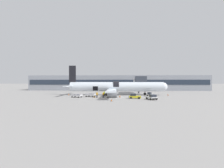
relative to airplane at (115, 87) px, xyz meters
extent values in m
plane|color=gray|center=(0.75, -5.31, -2.77)|extent=(500.00, 500.00, 0.00)
cube|color=silver|center=(-1.25, -9.30, -2.76)|extent=(22.85, 0.35, 0.01)
cube|color=gray|center=(0.75, 30.93, 1.10)|extent=(92.53, 13.14, 7.74)
cube|color=#232D3D|center=(0.75, 24.30, 1.49)|extent=(90.68, 0.16, 2.48)
cylinder|color=#4C4C51|center=(9.13, 7.48, -1.22)|extent=(0.60, 0.60, 3.11)
cube|color=silver|center=(9.13, 7.48, 1.90)|extent=(3.12, 11.82, 3.12)
cube|color=#333842|center=(9.13, 2.17, 1.90)|extent=(4.05, 1.60, 3.74)
cylinder|color=silver|center=(0.50, 0.00, 0.12)|extent=(31.38, 3.14, 3.14)
sphere|color=silver|center=(16.19, 0.00, 0.12)|extent=(2.98, 2.98, 2.98)
cone|color=silver|center=(-15.19, 0.00, 0.12)|extent=(3.61, 2.89, 2.89)
cylinder|color=black|center=(0.50, -0.03, 0.40)|extent=(1.88, 3.14, 3.14)
cube|color=black|center=(-14.60, 0.00, 4.52)|extent=(2.35, 0.28, 5.66)
cube|color=silver|center=(-14.55, -3.97, 0.43)|extent=(1.06, 7.94, 0.20)
cube|color=silver|center=(-14.55, 3.97, 0.43)|extent=(1.06, 7.94, 0.20)
cube|color=silver|center=(-0.75, -7.56, -0.74)|extent=(2.52, 14.18, 0.40)
cube|color=silver|center=(-0.75, 7.56, -0.74)|extent=(2.52, 14.18, 0.40)
cylinder|color=gray|center=(-0.55, -7.52, -1.69)|extent=(2.82, 2.09, 2.09)
cylinder|color=gray|center=(-0.55, 7.53, -1.69)|extent=(2.82, 2.09, 2.09)
cube|color=black|center=(-6.40, -1.55, -0.43)|extent=(1.70, 0.12, 1.40)
cylinder|color=#56565B|center=(10.23, 0.00, -1.48)|extent=(0.22, 0.22, 1.63)
sphere|color=black|center=(10.23, 0.00, -2.30)|extent=(0.94, 0.94, 0.94)
cylinder|color=#56565B|center=(-2.64, -2.27, -1.48)|extent=(0.22, 0.22, 1.63)
sphere|color=black|center=(-2.64, -2.27, -2.30)|extent=(0.94, 0.94, 0.94)
cylinder|color=#56565B|center=(-2.64, 2.27, -1.48)|extent=(0.22, 0.22, 1.63)
sphere|color=black|center=(-2.64, 2.27, -2.30)|extent=(0.94, 0.94, 0.94)
cube|color=yellow|center=(5.84, -10.03, -2.28)|extent=(3.35, 1.71, 0.51)
cube|color=#232833|center=(5.29, -9.94, -1.71)|extent=(1.58, 1.26, 0.61)
cube|color=black|center=(4.22, -9.77, -2.38)|extent=(0.29, 1.11, 0.26)
sphere|color=black|center=(4.86, -9.28, -2.49)|extent=(0.56, 0.56, 0.56)
sphere|color=black|center=(4.68, -10.44, -2.49)|extent=(0.56, 0.56, 0.56)
sphere|color=black|center=(7.01, -9.62, -2.49)|extent=(0.56, 0.56, 0.56)
sphere|color=black|center=(6.83, -10.77, -2.49)|extent=(0.56, 0.56, 0.56)
cube|color=white|center=(9.88, -11.93, -2.28)|extent=(2.51, 3.51, 0.51)
cube|color=#232833|center=(10.04, -12.46, -1.72)|extent=(1.77, 1.77, 0.61)
cube|color=black|center=(10.35, -13.49, -2.38)|extent=(1.48, 0.55, 0.25)
sphere|color=black|center=(9.42, -13.18, -2.49)|extent=(0.56, 0.56, 0.56)
sphere|color=black|center=(10.95, -12.73, -2.49)|extent=(0.56, 0.56, 0.56)
sphere|color=black|center=(8.81, -11.12, -2.49)|extent=(0.56, 0.56, 0.56)
sphere|color=black|center=(10.33, -10.67, -2.49)|extent=(0.56, 0.56, 0.56)
cube|color=silver|center=(11.29, -4.11, -2.29)|extent=(2.59, 2.28, 0.48)
cube|color=#232833|center=(10.95, -3.93, -1.75)|extent=(1.44, 1.50, 0.59)
cube|color=black|center=(10.28, -3.55, -2.39)|extent=(0.71, 1.14, 0.24)
sphere|color=black|center=(10.95, -3.18, -2.49)|extent=(0.56, 0.56, 0.56)
sphere|color=black|center=(10.31, -4.32, -2.49)|extent=(0.56, 0.56, 0.56)
sphere|color=black|center=(12.26, -3.91, -2.49)|extent=(0.56, 0.56, 0.56)
sphere|color=black|center=(11.62, -5.05, -2.49)|extent=(0.56, 0.56, 0.56)
cube|color=silver|center=(-7.17, -5.78, -2.30)|extent=(3.36, 2.50, 0.05)
cube|color=silver|center=(-5.77, -6.20, -2.04)|extent=(0.55, 1.67, 0.48)
cube|color=silver|center=(-7.41, -6.58, -2.04)|extent=(2.83, 0.89, 0.48)
cube|color=silver|center=(-6.94, -4.98, -2.04)|extent=(2.83, 0.89, 0.48)
cube|color=#333338|center=(-5.31, -6.33, -2.50)|extent=(0.89, 0.33, 0.06)
sphere|color=black|center=(-6.41, -6.91, -2.57)|extent=(0.40, 0.40, 0.40)
sphere|color=black|center=(-5.92, -5.25, -2.57)|extent=(0.40, 0.40, 0.40)
sphere|color=black|center=(-8.42, -6.32, -2.57)|extent=(0.40, 0.40, 0.40)
sphere|color=black|center=(-7.94, -4.66, -2.57)|extent=(0.40, 0.40, 0.40)
cube|color=#721951|center=(-8.06, -5.75, -2.10)|extent=(0.40, 0.31, 0.36)
cube|color=#2D2D33|center=(-6.90, -5.61, -2.07)|extent=(0.39, 0.22, 0.41)
cube|color=silver|center=(-10.88, -7.97, -2.30)|extent=(3.49, 2.46, 0.05)
cube|color=silver|center=(-9.41, -8.54, -2.07)|extent=(0.56, 1.31, 0.41)
cube|color=silver|center=(-11.12, -8.58, -2.07)|extent=(2.95, 1.21, 0.41)
cube|color=silver|center=(-10.63, -7.35, -2.07)|extent=(2.95, 1.21, 0.41)
cube|color=#333338|center=(-8.97, -8.72, -2.50)|extent=(0.87, 0.40, 0.06)
sphere|color=black|center=(-10.09, -9.02, -2.57)|extent=(0.40, 0.40, 0.40)
sphere|color=black|center=(-9.58, -7.73, -2.57)|extent=(0.40, 0.40, 0.40)
sphere|color=black|center=(-12.18, -8.20, -2.57)|extent=(0.40, 0.40, 0.40)
sphere|color=black|center=(-11.67, -6.91, -2.57)|extent=(0.40, 0.40, 0.40)
cube|color=#1E2347|center=(-10.49, -8.12, -2.05)|extent=(0.52, 0.31, 0.44)
cube|color=#2D2D33|center=(-11.67, -7.59, -2.08)|extent=(0.57, 0.46, 0.39)
cube|color=#4C1E1E|center=(-10.86, -7.71, -2.11)|extent=(0.49, 0.44, 0.33)
cylinder|color=black|center=(-3.20, -3.93, -2.37)|extent=(0.41, 0.41, 0.79)
cylinder|color=#CCE523|center=(-3.20, -3.93, -1.66)|extent=(0.52, 0.52, 0.63)
sphere|color=brown|center=(-3.20, -3.93, -1.24)|extent=(0.22, 0.22, 0.22)
cylinder|color=#CCE523|center=(-3.06, -3.76, -1.73)|extent=(0.17, 0.17, 0.57)
cylinder|color=#CCE523|center=(-3.34, -4.10, -1.73)|extent=(0.17, 0.17, 0.57)
cylinder|color=#2D2D33|center=(-4.84, -8.56, -2.34)|extent=(0.43, 0.43, 0.85)
cylinder|color=orange|center=(-4.84, -8.56, -1.59)|extent=(0.55, 0.55, 0.67)
sphere|color=tan|center=(-4.84, -8.56, -1.14)|extent=(0.23, 0.23, 0.23)
cylinder|color=orange|center=(-5.04, -8.42, -1.66)|extent=(0.18, 0.18, 0.61)
cylinder|color=orange|center=(-4.65, -8.70, -1.66)|extent=(0.18, 0.18, 0.61)
cylinder|color=black|center=(-3.09, -8.23, -2.37)|extent=(0.39, 0.39, 0.80)
cylinder|color=orange|center=(-3.09, -8.23, -1.66)|extent=(0.50, 0.50, 0.63)
sphere|color=beige|center=(-3.09, -8.23, -1.23)|extent=(0.22, 0.22, 0.22)
cylinder|color=orange|center=(-3.19, -8.43, -1.72)|extent=(0.16, 0.16, 0.58)
cylinder|color=orange|center=(-2.99, -8.03, -1.72)|extent=(0.16, 0.16, 0.58)
cube|color=olive|center=(-5.65, -8.25, -2.53)|extent=(0.46, 0.33, 0.49)
cube|color=black|center=(-5.65, -8.25, -2.22)|extent=(0.27, 0.08, 0.12)
cube|color=black|center=(17.81, -0.31, -2.75)|extent=(0.53, 0.53, 0.03)
cone|color=orange|center=(17.81, -0.31, -2.43)|extent=(0.39, 0.39, 0.67)
cylinder|color=white|center=(17.81, -0.31, -2.40)|extent=(0.23, 0.23, 0.08)
cube|color=black|center=(-0.37, -15.46, -2.75)|extent=(0.54, 0.54, 0.03)
cone|color=orange|center=(-0.37, -15.46, -2.49)|extent=(0.40, 0.40, 0.56)
cylinder|color=white|center=(-0.37, -15.46, -2.46)|extent=(0.23, 0.23, 0.07)
cube|color=black|center=(1.73, -6.66, -2.75)|extent=(0.56, 0.56, 0.03)
cone|color=orange|center=(1.73, -6.66, -2.42)|extent=(0.41, 0.41, 0.70)
cylinder|color=white|center=(1.73, -6.66, -2.38)|extent=(0.24, 0.24, 0.08)
cube|color=black|center=(-15.54, -1.17, -2.75)|extent=(0.56, 0.56, 0.03)
cone|color=orange|center=(-15.54, -1.17, -2.48)|extent=(0.42, 0.42, 0.57)
cylinder|color=white|center=(-15.54, -1.17, -2.45)|extent=(0.24, 0.24, 0.07)
camera|label=1|loc=(1.38, -50.94, 1.96)|focal=24.00mm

